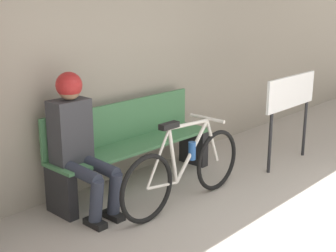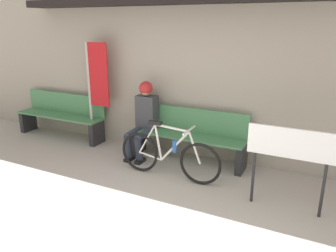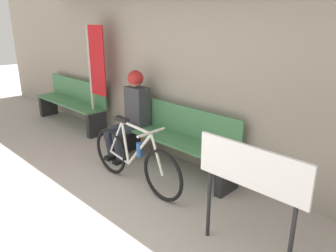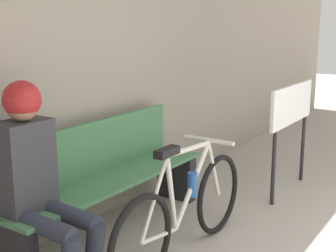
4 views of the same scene
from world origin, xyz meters
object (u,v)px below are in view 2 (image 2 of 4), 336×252
object	(u,v)px
banner_pole	(95,82)
park_bench_near	(188,136)
park_bench_far	(62,116)
bicycle	(169,155)
person_seated	(144,114)
signboard	(291,149)

from	to	relation	value
banner_pole	park_bench_near	bearing A→B (deg)	0.63
park_bench_near	park_bench_far	size ratio (longest dim) A/B	1.01
park_bench_near	park_bench_far	xyz separation A→B (m)	(-2.71, -0.00, -0.00)
bicycle	banner_pole	world-z (taller)	banner_pole
person_seated	signboard	size ratio (longest dim) A/B	1.23
signboard	bicycle	bearing A→B (deg)	175.07
bicycle	park_bench_far	xyz separation A→B (m)	(-2.71, 0.71, 0.07)
park_bench_near	signboard	size ratio (longest dim) A/B	1.86
park_bench_far	signboard	xyz separation A→B (m)	(4.36, -0.85, 0.37)
person_seated	park_bench_far	size ratio (longest dim) A/B	0.67
park_bench_near	person_seated	xyz separation A→B (m)	(-0.75, -0.12, 0.31)
person_seated	banner_pole	world-z (taller)	banner_pole
bicycle	person_seated	xyz separation A→B (m)	(-0.75, 0.59, 0.37)
banner_pole	bicycle	bearing A→B (deg)	-21.00
park_bench_far	banner_pole	xyz separation A→B (m)	(0.91, -0.02, 0.76)
person_seated	signboard	bearing A→B (deg)	-17.04
park_bench_far	signboard	size ratio (longest dim) A/B	1.84
bicycle	banner_pole	distance (m)	2.10
park_bench_near	bicycle	distance (m)	0.71
person_seated	banner_pole	bearing A→B (deg)	174.62
park_bench_far	person_seated	bearing A→B (deg)	-3.45
park_bench_near	banner_pole	bearing A→B (deg)	-179.37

